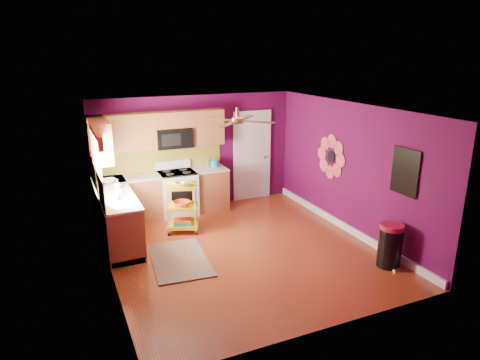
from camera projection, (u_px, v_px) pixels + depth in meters
name	position (u px, v px, depth m)	size (l,w,h in m)	color
ground	(242.00, 250.00, 7.63)	(5.00, 5.00, 0.00)	maroon
room_envelope	(244.00, 161.00, 7.16)	(4.54, 5.04, 2.52)	#4F093A
lower_cabinets	(144.00, 205.00, 8.57)	(2.81, 2.31, 0.94)	brown
electric_range	(178.00, 193.00, 9.18)	(0.76, 0.66, 1.13)	white
upper_cabinetry	(141.00, 134.00, 8.53)	(2.80, 2.30, 1.26)	brown
left_window	(97.00, 154.00, 7.19)	(0.08, 1.35, 1.08)	white
panel_door	(252.00, 157.00, 10.01)	(0.95, 0.11, 2.15)	white
right_wall_art	(362.00, 163.00, 7.77)	(0.04, 2.74, 1.04)	black
ceiling_fan	(237.00, 120.00, 7.14)	(1.01, 1.01, 0.26)	#BF8C3F
shag_rug	(179.00, 260.00, 7.23)	(0.91, 1.49, 0.02)	black
rolling_cart	(183.00, 206.00, 8.23)	(0.69, 0.60, 1.05)	yellow
trash_can	(390.00, 246.00, 6.95)	(0.41, 0.43, 0.73)	black
teal_kettle	(215.00, 163.00, 9.42)	(0.18, 0.18, 0.21)	teal
toaster	(212.00, 163.00, 9.44)	(0.22, 0.15, 0.18)	beige
soap_bottle_a	(119.00, 191.00, 7.54)	(0.08, 0.08, 0.18)	#EA3F72
soap_bottle_b	(117.00, 184.00, 7.93)	(0.14, 0.14, 0.18)	white
counter_dish	(109.00, 181.00, 8.32)	(0.27, 0.27, 0.07)	white
counter_cup	(116.00, 196.00, 7.36)	(0.14, 0.14, 0.11)	white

